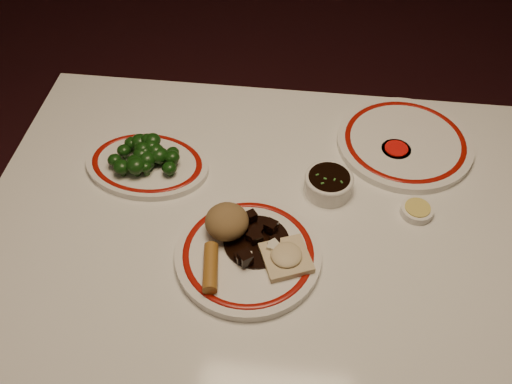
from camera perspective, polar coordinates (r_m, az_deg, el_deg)
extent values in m
cube|color=white|center=(1.11, 2.64, -5.11)|extent=(1.20, 0.90, 0.04)
cylinder|color=black|center=(1.74, -14.64, -0.47)|extent=(0.06, 0.06, 0.71)
cylinder|color=black|center=(1.72, 21.63, -3.64)|extent=(0.06, 0.06, 0.71)
cylinder|color=white|center=(1.05, -0.78, -6.32)|extent=(0.31, 0.31, 0.02)
torus|color=maroon|center=(1.05, -0.78, -6.03)|extent=(0.27, 0.27, 0.00)
ellipsoid|color=olive|center=(1.05, -2.93, -2.97)|extent=(0.08, 0.08, 0.06)
cylinder|color=#A16A27|center=(1.01, -4.57, -7.53)|extent=(0.04, 0.10, 0.03)
cube|color=beige|center=(1.03, 3.03, -6.60)|extent=(0.11, 0.11, 0.01)
ellipsoid|color=beige|center=(1.02, 3.05, -6.29)|extent=(0.06, 0.06, 0.02)
cylinder|color=black|center=(1.06, 0.05, -4.98)|extent=(0.12, 0.12, 0.00)
cube|color=black|center=(1.05, 1.97, -5.17)|extent=(0.02, 0.02, 0.02)
cube|color=black|center=(1.05, -0.48, -4.42)|extent=(0.02, 0.02, 0.02)
cube|color=black|center=(1.06, 1.51, -3.45)|extent=(0.03, 0.03, 0.02)
cube|color=black|center=(1.06, -0.06, -4.15)|extent=(0.03, 0.03, 0.02)
cube|color=black|center=(1.05, 1.88, -4.88)|extent=(0.02, 0.02, 0.02)
cube|color=black|center=(1.02, -1.06, -6.61)|extent=(0.03, 0.03, 0.02)
cube|color=black|center=(1.06, -1.40, -3.68)|extent=(0.03, 0.03, 0.02)
cube|color=black|center=(1.05, -0.02, -4.59)|extent=(0.03, 0.03, 0.02)
cube|color=black|center=(1.03, -1.59, -6.54)|extent=(0.02, 0.02, 0.02)
cube|color=black|center=(1.08, -0.46, -2.40)|extent=(0.02, 0.02, 0.02)
cube|color=beige|center=(1.02, -0.87, -6.51)|extent=(0.02, 0.02, 0.01)
cube|color=beige|center=(1.04, 1.65, -5.50)|extent=(0.02, 0.02, 0.01)
cube|color=beige|center=(1.04, 1.78, -5.30)|extent=(0.02, 0.02, 0.01)
torus|color=maroon|center=(1.22, -10.86, 2.95)|extent=(0.25, 0.25, 0.00)
cylinder|color=#23471C|center=(1.24, -12.98, 3.61)|extent=(0.01, 0.01, 0.01)
ellipsoid|color=#11370D|center=(1.23, -13.08, 4.07)|extent=(0.03, 0.03, 0.02)
cylinder|color=#23471C|center=(1.20, -8.30, 2.89)|extent=(0.01, 0.01, 0.02)
ellipsoid|color=#11370D|center=(1.19, -8.38, 3.48)|extent=(0.03, 0.03, 0.03)
cylinder|color=#23471C|center=(1.22, -8.26, 3.46)|extent=(0.01, 0.01, 0.01)
ellipsoid|color=#11370D|center=(1.21, -8.33, 3.94)|extent=(0.03, 0.03, 0.02)
cylinder|color=#23471C|center=(1.19, -10.91, 1.99)|extent=(0.01, 0.01, 0.01)
ellipsoid|color=#11370D|center=(1.18, -11.01, 2.51)|extent=(0.03, 0.03, 0.02)
cylinder|color=#23471C|center=(1.20, -8.31, 2.73)|extent=(0.01, 0.01, 0.01)
ellipsoid|color=#11370D|center=(1.19, -8.39, 3.20)|extent=(0.03, 0.03, 0.02)
cylinder|color=#23471C|center=(1.19, -8.58, 1.91)|extent=(0.01, 0.01, 0.01)
ellipsoid|color=#11370D|center=(1.18, -8.66, 2.38)|extent=(0.03, 0.03, 0.02)
cylinder|color=#23471C|center=(1.21, -11.07, 2.91)|extent=(0.01, 0.01, 0.02)
ellipsoid|color=#11370D|center=(1.20, -11.20, 3.52)|extent=(0.03, 0.03, 0.03)
cylinder|color=#23471C|center=(1.22, -9.55, 3.28)|extent=(0.01, 0.01, 0.01)
ellipsoid|color=#11370D|center=(1.20, -9.64, 3.81)|extent=(0.03, 0.03, 0.02)
cylinder|color=#23471C|center=(1.22, -10.71, 3.20)|extent=(0.01, 0.01, 0.01)
ellipsoid|color=#11370D|center=(1.21, -10.81, 3.68)|extent=(0.03, 0.03, 0.02)
cylinder|color=#23471C|center=(1.24, -10.91, 3.93)|extent=(0.01, 0.01, 0.01)
ellipsoid|color=#11370D|center=(1.23, -11.01, 4.42)|extent=(0.03, 0.03, 0.02)
cylinder|color=#23471C|center=(1.24, -10.63, 4.11)|extent=(0.01, 0.01, 0.01)
ellipsoid|color=#11370D|center=(1.23, -10.73, 4.67)|extent=(0.03, 0.03, 0.03)
cylinder|color=#23471C|center=(1.20, -13.17, 1.91)|extent=(0.01, 0.01, 0.01)
ellipsoid|color=#11370D|center=(1.19, -13.31, 2.46)|extent=(0.03, 0.03, 0.03)
cylinder|color=#23471C|center=(1.22, -10.65, 3.14)|extent=(0.01, 0.01, 0.01)
ellipsoid|color=#11370D|center=(1.21, -10.76, 3.69)|extent=(0.03, 0.03, 0.03)
cylinder|color=#23471C|center=(1.21, -11.84, 2.34)|extent=(0.01, 0.01, 0.01)
ellipsoid|color=#11370D|center=(1.20, -11.96, 2.89)|extent=(0.04, 0.04, 0.03)
cylinder|color=#23471C|center=(1.20, -10.73, 2.60)|extent=(0.01, 0.01, 0.01)
ellipsoid|color=#11370D|center=(1.19, -10.85, 3.23)|extent=(0.04, 0.04, 0.03)
cylinder|color=#23471C|center=(1.20, -11.79, 1.95)|extent=(0.01, 0.01, 0.01)
ellipsoid|color=#11370D|center=(1.18, -11.93, 2.61)|extent=(0.04, 0.04, 0.03)
cylinder|color=#23471C|center=(1.22, -13.84, 2.63)|extent=(0.01, 0.01, 0.01)
ellipsoid|color=#11370D|center=(1.21, -13.97, 3.13)|extent=(0.03, 0.03, 0.02)
cylinder|color=#23471C|center=(1.20, -10.67, 2.35)|extent=(0.01, 0.01, 0.01)
ellipsoid|color=#11370D|center=(1.19, -10.75, 2.77)|extent=(0.03, 0.03, 0.02)
cylinder|color=#23471C|center=(1.21, -9.56, 3.03)|extent=(0.01, 0.01, 0.01)
ellipsoid|color=#11370D|center=(1.20, -9.67, 3.65)|extent=(0.04, 0.04, 0.03)
cylinder|color=#23471C|center=(1.25, -12.23, 4.28)|extent=(0.01, 0.01, 0.01)
ellipsoid|color=#11370D|center=(1.24, -12.35, 4.81)|extent=(0.03, 0.03, 0.02)
cylinder|color=#23471C|center=(1.25, -11.42, 4.33)|extent=(0.01, 0.01, 0.01)
ellipsoid|color=#11370D|center=(1.23, -11.55, 4.94)|extent=(0.04, 0.04, 0.03)
ellipsoid|color=#11370D|center=(1.20, -11.39, 3.72)|extent=(0.03, 0.03, 0.03)
ellipsoid|color=#11370D|center=(1.22, -10.31, 5.12)|extent=(0.03, 0.03, 0.03)
ellipsoid|color=#11370D|center=(1.22, -10.81, 5.20)|extent=(0.03, 0.03, 0.02)
ellipsoid|color=#11370D|center=(1.20, -10.02, 4.11)|extent=(0.03, 0.03, 0.03)
ellipsoid|color=#11370D|center=(1.20, -11.38, 4.29)|extent=(0.02, 0.02, 0.02)
ellipsoid|color=#11370D|center=(1.21, -11.54, 4.33)|extent=(0.02, 0.02, 0.02)
ellipsoid|color=#11370D|center=(1.20, -11.26, 4.30)|extent=(0.03, 0.03, 0.02)
ellipsoid|color=#11370D|center=(1.21, -10.40, 4.53)|extent=(0.03, 0.03, 0.03)
ellipsoid|color=#11370D|center=(1.20, -11.07, 4.04)|extent=(0.03, 0.03, 0.02)
cylinder|color=white|center=(1.16, 7.25, 0.74)|extent=(0.10, 0.10, 0.04)
cylinder|color=black|center=(1.15, 7.35, 1.45)|extent=(0.09, 0.09, 0.00)
cylinder|color=white|center=(1.27, 13.79, 3.95)|extent=(0.06, 0.06, 0.02)
cylinder|color=red|center=(1.26, 13.86, 4.26)|extent=(0.05, 0.05, 0.00)
cylinder|color=white|center=(1.16, 15.77, -1.81)|extent=(0.06, 0.06, 0.02)
cylinder|color=#D6C258|center=(1.16, 15.87, -1.50)|extent=(0.05, 0.05, 0.00)
cylinder|color=white|center=(1.30, 14.63, 4.80)|extent=(0.31, 0.31, 0.02)
torus|color=maroon|center=(1.29, 14.70, 5.06)|extent=(0.27, 0.27, 0.00)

